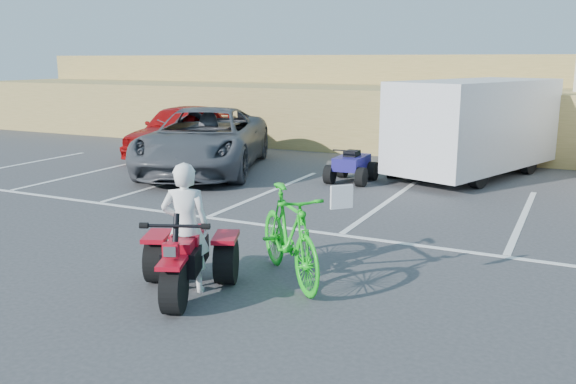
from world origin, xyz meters
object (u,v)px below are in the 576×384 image
at_px(red_car, 182,130).
at_px(rider, 186,228).
at_px(quad_atv_blue, 351,182).
at_px(red_trike_atv, 185,295).
at_px(grey_pickup, 205,140).
at_px(cargo_trailer, 476,125).
at_px(quad_atv_green, 409,174).
at_px(green_dirt_bike, 289,235).

bearing_deg(red_car, rider, -62.23).
bearing_deg(quad_atv_blue, rider, -86.44).
relative_size(red_trike_atv, quad_atv_blue, 1.24).
xyz_separation_m(rider, grey_pickup, (-4.64, 7.41, -0.01)).
relative_size(red_car, cargo_trailer, 0.84).
bearing_deg(cargo_trailer, red_car, -156.89).
distance_m(grey_pickup, quad_atv_green, 5.48).
relative_size(red_trike_atv, grey_pickup, 0.27).
bearing_deg(green_dirt_bike, quad_atv_blue, 57.82).
relative_size(red_trike_atv, quad_atv_green, 1.03).
bearing_deg(cargo_trailer, quad_atv_green, -142.15).
height_order(green_dirt_bike, red_car, red_car).
relative_size(cargo_trailer, quad_atv_blue, 4.24).
distance_m(red_car, quad_atv_blue, 6.41).
xyz_separation_m(rider, cargo_trailer, (1.96, 9.80, 0.47)).
bearing_deg(cargo_trailer, green_dirt_bike, -76.23).
bearing_deg(red_car, grey_pickup, -50.36).
bearing_deg(rider, red_trike_atv, 90.00).
bearing_deg(cargo_trailer, rider, -81.51).
distance_m(green_dirt_bike, red_car, 11.41).
bearing_deg(red_trike_atv, rider, 90.00).
height_order(green_dirt_bike, quad_atv_blue, green_dirt_bike).
height_order(rider, red_car, rider).
bearing_deg(green_dirt_bike, red_trike_atv, -177.76).
height_order(red_car, cargo_trailer, cargo_trailer).
bearing_deg(red_car, red_trike_atv, -62.40).
bearing_deg(cargo_trailer, red_trike_atv, -81.03).
bearing_deg(red_trike_atv, quad_atv_green, 64.87).
bearing_deg(red_car, cargo_trailer, -4.82).
relative_size(grey_pickup, quad_atv_green, 3.78).
height_order(rider, quad_atv_blue, rider).
xyz_separation_m(rider, quad_atv_green, (0.43, 9.30, -0.85)).
relative_size(red_car, quad_atv_blue, 3.57).
relative_size(rider, grey_pickup, 0.28).
height_order(red_trike_atv, red_car, red_car).
height_order(cargo_trailer, quad_atv_blue, cargo_trailer).
distance_m(green_dirt_bike, quad_atv_green, 8.42).
bearing_deg(red_car, quad_atv_green, -8.11).
xyz_separation_m(grey_pickup, cargo_trailer, (6.61, 2.39, 0.48)).
bearing_deg(green_dirt_bike, cargo_trailer, 38.54).
distance_m(red_trike_atv, rider, 0.86).
xyz_separation_m(rider, red_car, (-6.72, 9.30, -0.04)).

